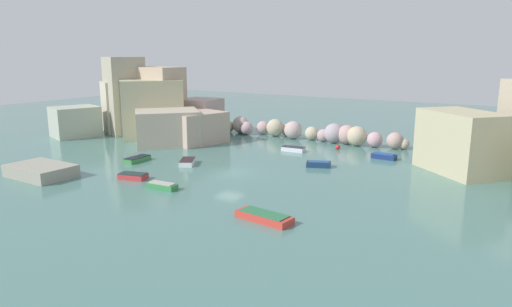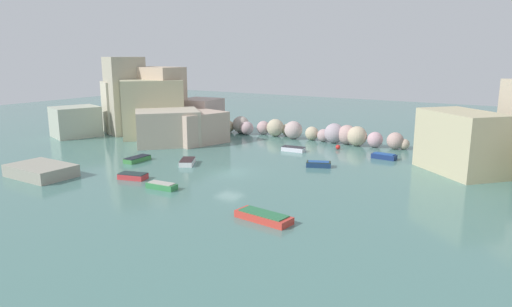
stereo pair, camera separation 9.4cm
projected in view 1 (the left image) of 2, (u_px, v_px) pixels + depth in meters
The scene contains 14 objects.
cove_water at pixel (229, 172), 46.17m from camera, with size 160.00×160.00×0.00m, color slate.
cliff_headland_left at pixel (151, 111), 66.06m from camera, with size 27.42×23.69×11.18m.
rock_breakwater at pixel (303, 131), 63.63m from camera, with size 31.56×4.05×2.62m.
stone_dock at pixel (41, 171), 44.48m from camera, with size 6.31×4.14×1.17m, color gray.
channel_buoy at pixel (338, 147), 57.21m from camera, with size 0.58×0.58×0.58m, color red.
moored_boat_0 at pixel (264, 217), 32.81m from camera, with size 4.43×2.01×0.59m.
moored_boat_1 at pixel (137, 159), 50.78m from camera, with size 1.41×3.13×0.53m.
moored_boat_2 at pixel (293, 149), 56.07m from camera, with size 2.86×1.47×0.57m.
moored_boat_3 at pixel (319, 164), 48.34m from camera, with size 2.78×2.00×0.59m.
moored_boat_4 at pixel (162, 186), 40.52m from camera, with size 2.89×1.26×0.57m.
moored_boat_5 at pixel (203, 133), 66.58m from camera, with size 4.39×2.92×5.04m.
moored_boat_6 at pixel (187, 162), 49.36m from camera, with size 2.61×3.12×0.59m.
moored_boat_7 at pixel (384, 156), 52.06m from camera, with size 2.78×1.31×0.62m.
moored_boat_8 at pixel (133, 176), 43.70m from camera, with size 2.85×1.99×0.55m.
Camera 1 is at (25.93, -36.52, 11.68)m, focal length 32.35 mm.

